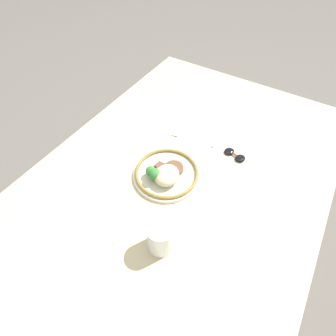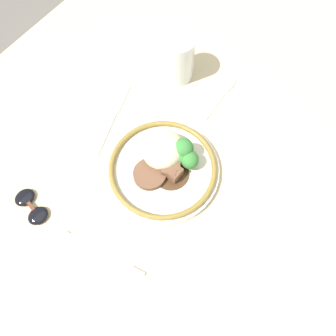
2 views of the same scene
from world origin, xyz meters
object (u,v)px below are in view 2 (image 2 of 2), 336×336
object	(u,v)px
plate	(165,164)
knife	(115,116)
juice_glass	(177,60)
sunglasses	(31,206)
spoon	(226,91)
fork	(95,250)

from	to	relation	value
plate	knife	xyz separation A→B (m)	(0.04, 0.18, -0.02)
juice_glass	sunglasses	xyz separation A→B (m)	(-0.47, 0.05, -0.04)
juice_glass	knife	xyz separation A→B (m)	(-0.19, 0.05, -0.05)
plate	spoon	bearing A→B (deg)	-0.47
juice_glass	fork	world-z (taller)	juice_glass
spoon	sunglasses	world-z (taller)	sunglasses
juice_glass	fork	xyz separation A→B (m)	(-0.46, -0.12, -0.05)
juice_glass	fork	bearing A→B (deg)	-165.68
plate	fork	distance (m)	0.23
fork	sunglasses	xyz separation A→B (m)	(-0.01, 0.17, 0.00)
plate	fork	bearing A→B (deg)	177.30
knife	spoon	xyz separation A→B (m)	(0.22, -0.18, 0.00)
spoon	plate	bearing A→B (deg)	178.16
spoon	sunglasses	xyz separation A→B (m)	(-0.50, 0.18, 0.00)
knife	spoon	world-z (taller)	spoon
fork	sunglasses	world-z (taller)	sunglasses
juice_glass	fork	size ratio (longest dim) A/B	0.63
spoon	sunglasses	bearing A→B (deg)	158.83
sunglasses	plate	bearing A→B (deg)	-23.31
plate	juice_glass	bearing A→B (deg)	28.82
plate	knife	size ratio (longest dim) A/B	1.26
knife	plate	bearing A→B (deg)	-121.70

